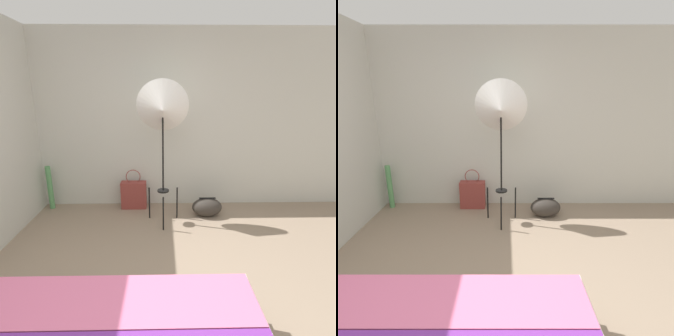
% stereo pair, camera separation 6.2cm
% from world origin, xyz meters
% --- Properties ---
extents(wall_back, '(8.00, 0.05, 2.60)m').
position_xyz_m(wall_back, '(0.00, 2.60, 1.30)').
color(wall_back, beige).
rests_on(wall_back, ground_plane).
extents(photo_umbrella, '(0.67, 0.41, 1.89)m').
position_xyz_m(photo_umbrella, '(0.17, 1.95, 1.53)').
color(photo_umbrella, black).
rests_on(photo_umbrella, ground_plane).
extents(tote_bag, '(0.38, 0.16, 0.62)m').
position_xyz_m(tote_bag, '(-0.28, 2.42, 0.22)').
color(tote_bag, brown).
rests_on(tote_bag, ground_plane).
extents(duffel_bag, '(0.43, 0.27, 0.28)m').
position_xyz_m(duffel_bag, '(0.80, 2.12, 0.14)').
color(duffel_bag, '#332D28').
rests_on(duffel_bag, ground_plane).
extents(paper_roll, '(0.08, 0.08, 0.67)m').
position_xyz_m(paper_roll, '(-1.55, 2.42, 0.34)').
color(paper_roll, '#56995B').
rests_on(paper_roll, ground_plane).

